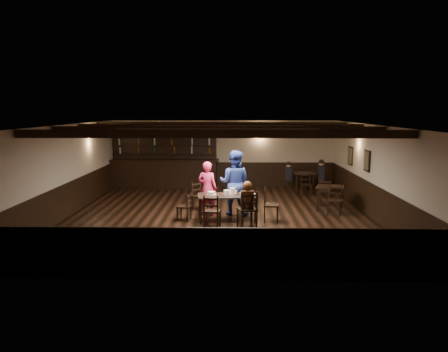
{
  "coord_description": "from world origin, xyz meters",
  "views": [
    {
      "loc": [
        0.41,
        -12.71,
        3.14
      ],
      "look_at": [
        0.14,
        0.2,
        1.16
      ],
      "focal_mm": 35.0,
      "sensor_mm": 36.0,
      "label": 1
    }
  ],
  "objects_px": {
    "dining_table": "(227,197)",
    "woman_pink": "(207,188)",
    "man_blue": "(234,183)",
    "bar_counter": "(164,170)",
    "chair_near_left": "(212,209)",
    "cake": "(211,193)",
    "chair_near_right": "(248,207)"
  },
  "relations": [
    {
      "from": "cake",
      "to": "bar_counter",
      "type": "relative_size",
      "value": 0.06
    },
    {
      "from": "man_blue",
      "to": "bar_counter",
      "type": "bearing_deg",
      "value": -43.82
    },
    {
      "from": "dining_table",
      "to": "cake",
      "type": "distance_m",
      "value": 0.46
    },
    {
      "from": "chair_near_right",
      "to": "cake",
      "type": "distance_m",
      "value": 1.35
    },
    {
      "from": "man_blue",
      "to": "bar_counter",
      "type": "relative_size",
      "value": 0.44
    },
    {
      "from": "dining_table",
      "to": "woman_pink",
      "type": "distance_m",
      "value": 0.92
    },
    {
      "from": "chair_near_left",
      "to": "cake",
      "type": "xyz_separation_m",
      "value": [
        -0.04,
        0.83,
        0.26
      ]
    },
    {
      "from": "chair_near_left",
      "to": "chair_near_right",
      "type": "distance_m",
      "value": 0.97
    },
    {
      "from": "chair_near_left",
      "to": "woman_pink",
      "type": "relative_size",
      "value": 0.56
    },
    {
      "from": "woman_pink",
      "to": "bar_counter",
      "type": "relative_size",
      "value": 0.37
    },
    {
      "from": "dining_table",
      "to": "chair_near_left",
      "type": "distance_m",
      "value": 0.91
    },
    {
      "from": "man_blue",
      "to": "cake",
      "type": "bearing_deg",
      "value": 62.19
    },
    {
      "from": "dining_table",
      "to": "cake",
      "type": "xyz_separation_m",
      "value": [
        -0.44,
        0.03,
        0.11
      ]
    },
    {
      "from": "chair_near_right",
      "to": "man_blue",
      "type": "height_order",
      "value": "man_blue"
    },
    {
      "from": "dining_table",
      "to": "man_blue",
      "type": "xyz_separation_m",
      "value": [
        0.21,
        0.74,
        0.29
      ]
    },
    {
      "from": "woman_pink",
      "to": "chair_near_left",
      "type": "bearing_deg",
      "value": 114.95
    },
    {
      "from": "man_blue",
      "to": "cake",
      "type": "xyz_separation_m",
      "value": [
        -0.65,
        -0.71,
        -0.18
      ]
    },
    {
      "from": "man_blue",
      "to": "cake",
      "type": "relative_size",
      "value": 7.16
    },
    {
      "from": "chair_near_right",
      "to": "bar_counter",
      "type": "relative_size",
      "value": 0.23
    },
    {
      "from": "chair_near_left",
      "to": "bar_counter",
      "type": "distance_m",
      "value": 6.53
    },
    {
      "from": "woman_pink",
      "to": "bar_counter",
      "type": "xyz_separation_m",
      "value": [
        -2.01,
        4.64,
        -0.08
      ]
    },
    {
      "from": "bar_counter",
      "to": "chair_near_left",
      "type": "bearing_deg",
      "value": -70.21
    },
    {
      "from": "chair_near_left",
      "to": "cake",
      "type": "distance_m",
      "value": 0.87
    },
    {
      "from": "dining_table",
      "to": "man_blue",
      "type": "relative_size",
      "value": 0.88
    },
    {
      "from": "chair_near_right",
      "to": "cake",
      "type": "xyz_separation_m",
      "value": [
        -1.01,
        0.86,
        0.2
      ]
    },
    {
      "from": "dining_table",
      "to": "woman_pink",
      "type": "bearing_deg",
      "value": 130.71
    },
    {
      "from": "dining_table",
      "to": "chair_near_left",
      "type": "relative_size",
      "value": 1.89
    },
    {
      "from": "dining_table",
      "to": "man_blue",
      "type": "bearing_deg",
      "value": 74.06
    },
    {
      "from": "chair_near_right",
      "to": "man_blue",
      "type": "xyz_separation_m",
      "value": [
        -0.36,
        1.58,
        0.38
      ]
    },
    {
      "from": "woman_pink",
      "to": "bar_counter",
      "type": "bearing_deg",
      "value": -49.1
    },
    {
      "from": "chair_near_right",
      "to": "man_blue",
      "type": "bearing_deg",
      "value": 102.88
    },
    {
      "from": "woman_pink",
      "to": "cake",
      "type": "relative_size",
      "value": 5.96
    }
  ]
}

